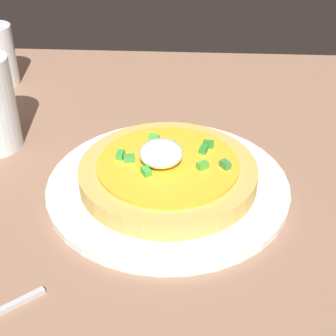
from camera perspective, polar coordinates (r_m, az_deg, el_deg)
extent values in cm
cube|color=#8C654E|center=(66.16, 7.19, -0.32)|extent=(106.71, 76.85, 2.33)
cylinder|color=white|center=(60.21, 0.00, -1.97)|extent=(28.90, 28.90, 1.01)
cylinder|color=tan|center=(59.23, 0.00, -0.67)|extent=(21.04, 21.04, 2.33)
cylinder|color=gold|center=(58.44, 0.00, 0.46)|extent=(16.66, 16.66, 0.47)
ellipsoid|color=white|center=(57.35, -0.79, 1.67)|extent=(5.03, 5.03, 2.78)
cube|color=#2B8C34|center=(60.14, 4.09, 2.16)|extent=(1.15, 1.46, 0.80)
cube|color=green|center=(57.18, 3.97, 0.28)|extent=(1.51, 1.38, 0.80)
cube|color=green|center=(60.41, -0.17, 2.41)|extent=(1.42, 1.06, 0.80)
cube|color=green|center=(62.30, -1.63, 3.48)|extent=(1.37, 0.96, 0.80)
cube|color=green|center=(60.89, 0.23, 2.70)|extent=(1.42, 1.05, 0.80)
cube|color=#2E8831|center=(60.14, 0.88, 2.25)|extent=(1.32, 1.51, 0.80)
cube|color=green|center=(56.13, -2.52, -0.38)|extent=(1.35, 1.51, 0.80)
cube|color=green|center=(59.19, -5.44, 1.51)|extent=(0.97, 1.38, 0.80)
cube|color=green|center=(58.47, -4.44, 1.11)|extent=(1.41, 1.03, 0.80)
cube|color=#368539|center=(57.60, 6.55, 0.40)|extent=(1.40, 1.51, 0.80)
cube|color=#298329|center=(61.14, 4.61, 2.72)|extent=(1.34, 0.90, 0.80)
cube|color=#B7B7BC|center=(49.02, -18.43, -15.16)|extent=(6.76, 5.84, 0.50)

